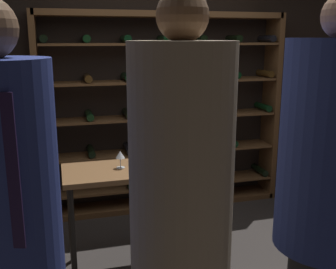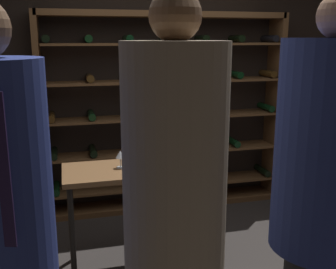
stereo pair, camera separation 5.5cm
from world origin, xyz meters
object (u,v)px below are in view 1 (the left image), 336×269
person_guest_khaki (6,239)px  wine_glass_stemmed_right (120,156)px  display_cabinet (329,135)px  wine_bottle_amber_reserve (174,146)px  wine_glass_stemmed_center (142,159)px  tasting_table (140,180)px  wine_rack (163,113)px  person_guest_plum_blouse (327,197)px  wine_bottle_gold_foil (186,144)px  person_guest_blue_shirt (181,216)px

person_guest_khaki → wine_glass_stemmed_right: bearing=84.0°
person_guest_khaki → display_cabinet: bearing=53.4°
wine_bottle_amber_reserve → wine_glass_stemmed_center: size_ratio=2.45×
tasting_table → wine_rack: bearing=66.7°
person_guest_plum_blouse → display_cabinet: bearing=113.6°
tasting_table → wine_glass_stemmed_center: (0.00, -0.10, 0.21)m
wine_rack → display_cabinet: (1.81, -0.43, -0.26)m
wine_rack → tasting_table: bearing=-113.3°
person_guest_plum_blouse → wine_glass_stemmed_center: 1.55m
wine_bottle_amber_reserve → wine_glass_stemmed_right: (-0.47, -0.08, -0.02)m
person_guest_khaki → wine_bottle_gold_foil: person_guest_khaki is taller
tasting_table → wine_glass_stemmed_right: 0.26m
wine_bottle_amber_reserve → wine_glass_stemmed_right: size_ratio=2.44×
display_cabinet → wine_glass_stemmed_right: display_cabinet is taller
wine_rack → person_guest_blue_shirt: 2.77m
wine_bottle_gold_foil → wine_glass_stemmed_right: bearing=-169.7°
wine_rack → wine_glass_stemmed_center: 1.37m
tasting_table → wine_glass_stemmed_right: bearing=172.6°
wine_bottle_amber_reserve → person_guest_blue_shirt: bearing=-105.3°
display_cabinet → wine_glass_stemmed_center: size_ratio=11.61×
person_guest_plum_blouse → person_guest_khaki: bearing=-119.4°
person_guest_blue_shirt → wine_glass_stemmed_center: person_guest_blue_shirt is taller
person_guest_plum_blouse → display_cabinet: 2.86m
person_guest_plum_blouse → wine_bottle_gold_foil: person_guest_plum_blouse is taller
wine_rack → person_guest_plum_blouse: size_ratio=1.29×
wine_bottle_gold_foil → person_guest_plum_blouse: bearing=-84.3°
tasting_table → wine_glass_stemmed_center: bearing=-89.0°
wine_rack → display_cabinet: 1.88m
tasting_table → display_cabinet: size_ratio=0.74×
tasting_table → person_guest_khaki: bearing=-118.7°
person_guest_plum_blouse → wine_glass_stemmed_right: (-0.74, 1.54, -0.18)m
wine_rack → tasting_table: (-0.50, -1.17, -0.31)m
person_guest_plum_blouse → wine_bottle_amber_reserve: 1.65m
person_guest_khaki → display_cabinet: person_guest_khaki is taller
tasting_table → display_cabinet: 2.43m
wine_bottle_amber_reserve → display_cabinet: bearing=17.6°
wine_rack → display_cabinet: bearing=-13.3°
wine_bottle_gold_foil → wine_glass_stemmed_center: bearing=-152.1°
wine_bottle_gold_foil → wine_glass_stemmed_center: wine_bottle_gold_foil is taller
wine_bottle_amber_reserve → wine_glass_stemmed_center: 0.37m
wine_bottle_gold_foil → wine_glass_stemmed_center: size_ratio=2.46×
display_cabinet → wine_glass_stemmed_center: display_cabinet is taller
person_guest_blue_shirt → wine_glass_stemmed_right: 1.56m
person_guest_khaki → wine_glass_stemmed_right: size_ratio=14.36×
wine_bottle_gold_foil → wine_glass_stemmed_right: wine_bottle_gold_foil is taller
wine_glass_stemmed_right → person_guest_khaki: bearing=-113.8°
wine_bottle_gold_foil → wine_rack: bearing=85.9°
wine_rack → display_cabinet: wine_rack is taller
wine_glass_stemmed_right → wine_bottle_gold_foil: bearing=10.3°
person_guest_khaki → wine_bottle_gold_foil: (1.25, 1.63, -0.13)m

